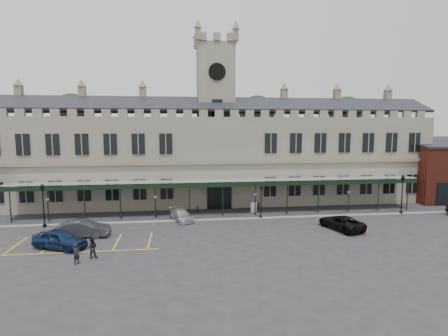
{
  "coord_description": "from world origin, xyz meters",
  "views": [
    {
      "loc": [
        -4.96,
        -33.76,
        10.79
      ],
      "look_at": [
        0.0,
        6.0,
        6.0
      ],
      "focal_mm": 28.0,
      "sensor_mm": 36.0,
      "label": 1
    }
  ],
  "objects": [
    {
      "name": "station_building",
      "position": [
        0.0,
        15.91,
        6.47
      ],
      "size": [
        60.0,
        10.36,
        17.3
      ],
      "color": "#6B6559",
      "rests_on": "ground"
    },
    {
      "name": "person_a",
      "position": [
        -13.2,
        -6.13,
        0.83
      ],
      "size": [
        0.66,
        0.72,
        1.65
      ],
      "primitive_type": "imported",
      "rotation": [
        0.0,
        0.0,
        0.97
      ],
      "color": "black",
      "rests_on": "ground"
    },
    {
      "name": "canopy",
      "position": [
        0.0,
        7.46,
        2.4
      ],
      "size": [
        50.0,
        4.1,
        4.3
      ],
      "color": "#8C9E93",
      "rests_on": "ground"
    },
    {
      "name": "traffic_cone",
      "position": [
        13.87,
        -1.04,
        0.32
      ],
      "size": [
        0.4,
        0.4,
        0.64
      ],
      "rotation": [
        0.0,
        0.0,
        -0.13
      ],
      "color": "#E24F07",
      "rests_on": "ground"
    },
    {
      "name": "sign_board",
      "position": [
        4.08,
        8.43,
        0.64
      ],
      "size": [
        0.76,
        0.18,
        1.31
      ],
      "rotation": [
        0.0,
        0.0,
        0.17
      ],
      "color": "black",
      "rests_on": "ground"
    },
    {
      "name": "lamp_post_mid",
      "position": [
        4.32,
        5.51,
        2.44
      ],
      "size": [
        0.39,
        0.39,
        4.11
      ],
      "color": "black",
      "rests_on": "ground"
    },
    {
      "name": "car_van",
      "position": [
        11.73,
        0.25,
        0.73
      ],
      "size": [
        3.93,
        5.74,
        1.46
      ],
      "primitive_type": "imported",
      "rotation": [
        0.0,
        0.0,
        3.46
      ],
      "color": "black",
      "rests_on": "ground"
    },
    {
      "name": "lamp_post_left",
      "position": [
        -19.62,
        4.91,
        2.83
      ],
      "size": [
        0.45,
        0.45,
        4.78
      ],
      "color": "black",
      "rests_on": "ground"
    },
    {
      "name": "car_taxi",
      "position": [
        -5.0,
        5.81,
        0.63
      ],
      "size": [
        3.13,
        4.65,
        1.25
      ],
      "primitive_type": "imported",
      "rotation": [
        0.0,
        0.0,
        0.35
      ],
      "color": "#A9ADB2",
      "rests_on": "ground"
    },
    {
      "name": "car_left_a",
      "position": [
        -15.7,
        -2.24,
        0.84
      ],
      "size": [
        5.3,
        3.78,
        1.67
      ],
      "primitive_type": "imported",
      "rotation": [
        0.0,
        0.0,
        1.16
      ],
      "color": "#0E1C3E",
      "rests_on": "ground"
    },
    {
      "name": "tree_behind_right",
      "position": [
        24.0,
        25.0,
        12.81
      ],
      "size": [
        6.0,
        6.0,
        16.0
      ],
      "color": "#332314",
      "rests_on": "ground"
    },
    {
      "name": "bollard_left",
      "position": [
        -2.92,
        9.45,
        0.41
      ],
      "size": [
        0.15,
        0.15,
        0.82
      ],
      "primitive_type": "cylinder",
      "color": "black",
      "rests_on": "ground"
    },
    {
      "name": "lamp_post_right",
      "position": [
        22.05,
        5.47,
        2.93
      ],
      "size": [
        0.47,
        0.47,
        4.94
      ],
      "color": "black",
      "rests_on": "ground"
    },
    {
      "name": "tree_behind_mid",
      "position": [
        8.0,
        25.0,
        12.81
      ],
      "size": [
        6.0,
        6.0,
        16.0
      ],
      "color": "#332314",
      "rests_on": "ground"
    },
    {
      "name": "bollard_right",
      "position": [
        5.04,
        10.04,
        0.46
      ],
      "size": [
        0.16,
        0.16,
        0.92
      ],
      "primitive_type": "cylinder",
      "color": "black",
      "rests_on": "ground"
    },
    {
      "name": "ground",
      "position": [
        0.0,
        0.0,
        0.0
      ],
      "size": [
        140.0,
        140.0,
        0.0
      ],
      "primitive_type": "plane",
      "color": "#262629"
    },
    {
      "name": "clock_tower",
      "position": [
        0.0,
        16.0,
        13.11
      ],
      "size": [
        5.6,
        5.6,
        24.8
      ],
      "color": "#6B6559",
      "rests_on": "ground"
    },
    {
      "name": "parking_markings",
      "position": [
        -14.0,
        -1.5,
        0.0
      ],
      "size": [
        16.0,
        6.0,
        0.01
      ],
      "primitive_type": null,
      "color": "gold",
      "rests_on": "ground"
    },
    {
      "name": "person_b",
      "position": [
        -12.3,
        -4.96,
        0.87
      ],
      "size": [
        0.92,
        0.76,
        1.74
      ],
      "primitive_type": "imported",
      "rotation": [
        0.0,
        0.0,
        3.26
      ],
      "color": "black",
      "rests_on": "ground"
    },
    {
      "name": "car_left_b",
      "position": [
        -14.55,
        0.93,
        0.83
      ],
      "size": [
        5.09,
        1.93,
        1.66
      ],
      "primitive_type": "imported",
      "rotation": [
        0.0,
        0.0,
        1.54
      ],
      "color": "#313338",
      "rests_on": "ground"
    },
    {
      "name": "brick_annex",
      "position": [
        34.0,
        12.97,
        4.16
      ],
      "size": [
        12.4,
        8.36,
        9.23
      ],
      "color": "#5D2016",
      "rests_on": "ground"
    },
    {
      "name": "kerb",
      "position": [
        0.0,
        5.5,
        0.06
      ],
      "size": [
        60.0,
        0.4,
        0.12
      ],
      "primitive_type": "cube",
      "color": "gray",
      "rests_on": "ground"
    },
    {
      "name": "tree_behind_left",
      "position": [
        -22.0,
        25.0,
        12.81
      ],
      "size": [
        6.0,
        6.0,
        16.0
      ],
      "color": "#332314",
      "rests_on": "ground"
    }
  ]
}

